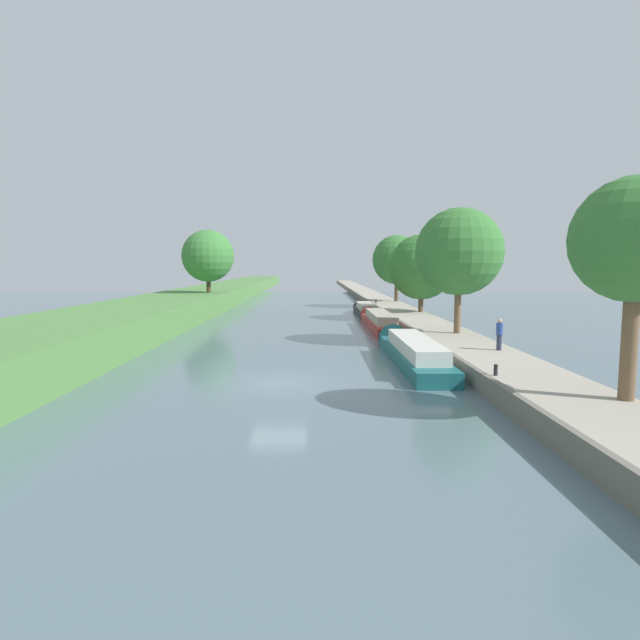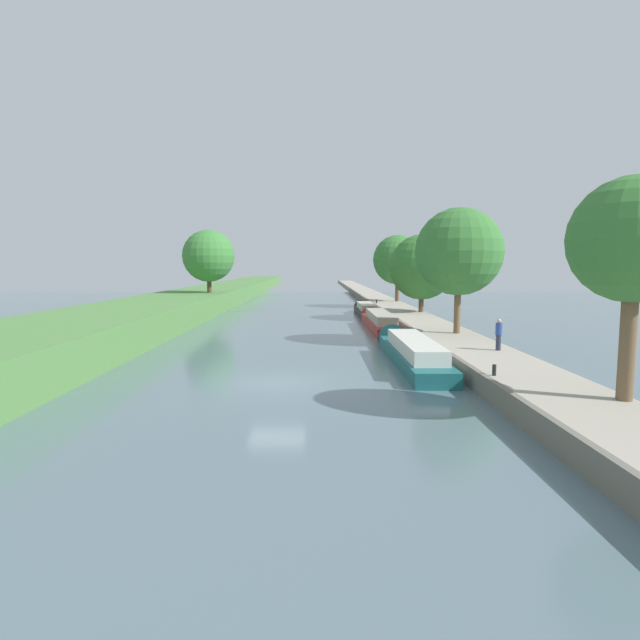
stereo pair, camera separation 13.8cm
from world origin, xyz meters
The scene contains 14 objects.
ground_plane centered at (0.00, 0.00, 0.00)m, with size 160.00×160.00×0.00m, color slate.
right_towpath centered at (10.50, 0.00, 0.42)m, with size 3.72×260.00×0.85m.
stone_quay centered at (8.51, 0.00, 0.45)m, with size 0.25×260.00×0.90m.
narrowboat_teal centered at (6.94, 5.35, 0.59)m, with size 2.03×13.23×2.05m.
narrowboat_red centered at (7.07, 20.60, 0.59)m, with size 1.89×14.03×1.97m.
narrowboat_black centered at (7.14, 33.14, 0.51)m, with size 1.86×10.43×1.84m.
tree_rightbank_near centered at (11.91, -6.11, 6.04)m, with size 4.07×4.07×7.28m.
tree_rightbank_midnear centered at (11.00, 10.79, 6.14)m, with size 5.65×5.65×8.13m.
tree_rightbank_midfar centered at (11.84, 26.39, 5.12)m, with size 6.19×6.19×7.37m.
tree_rightbank_far centered at (11.88, 41.29, 5.97)m, with size 6.08×6.08×8.17m.
tree_leftbank_downstream centered at (-10.68, 37.69, 6.37)m, with size 6.02×6.02×7.28m.
person_walking centered at (11.30, 3.92, 1.72)m, with size 0.34×0.34×1.66m.
mooring_bollard_near centered at (8.94, -2.28, 1.07)m, with size 0.16×0.16×0.45m.
mooring_bollard_far centered at (8.94, 37.94, 1.07)m, with size 0.16×0.16×0.45m.
Camera 2 is at (1.73, -22.62, 5.26)m, focal length 28.92 mm.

